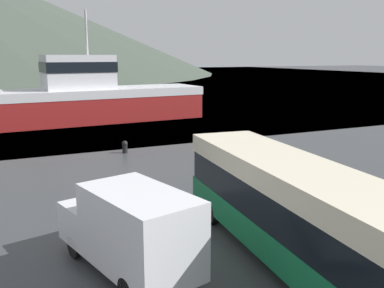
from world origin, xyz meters
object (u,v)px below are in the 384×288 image
at_px(tour_bus, 302,213).
at_px(delivery_van, 130,228).
at_px(storage_bin, 344,194).
at_px(fishing_boat, 96,96).

xyz_separation_m(tour_bus, delivery_van, (-4.50, 1.96, -0.42)).
bearing_deg(storage_bin, delivery_van, -171.85).
height_order(tour_bus, storage_bin, tour_bus).
bearing_deg(fishing_boat, storage_bin, 4.21).
distance_m(tour_bus, delivery_van, 4.93).
height_order(delivery_van, storage_bin, delivery_van).
xyz_separation_m(fishing_boat, storage_bin, (3.79, -28.17, -1.71)).
height_order(tour_bus, delivery_van, tour_bus).
bearing_deg(tour_bus, delivery_van, 161.94).
relative_size(delivery_van, storage_bin, 4.22).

